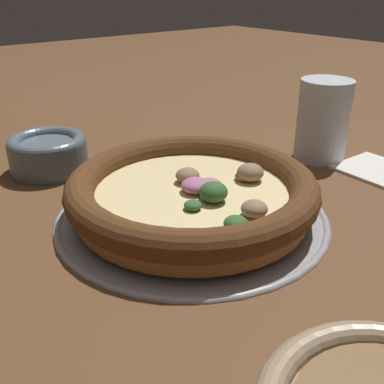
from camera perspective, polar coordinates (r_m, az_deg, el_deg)
name	(u,v)px	position (r m, az deg, el deg)	size (l,w,h in m)	color
ground_plane	(192,216)	(0.50, 0.00, -3.06)	(3.00, 3.00, 0.00)	brown
pizza_tray	(192,213)	(0.50, 0.00, -2.69)	(0.30, 0.30, 0.01)	#9E9EA3
pizza	(193,191)	(0.49, 0.08, 0.08)	(0.27, 0.27, 0.04)	#A86B33
bowl_near	(48,152)	(0.64, -17.80, 4.84)	(0.10, 0.10, 0.05)	slate
drinking_cup	(323,120)	(0.67, 16.28, 8.73)	(0.07, 0.07, 0.11)	silver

